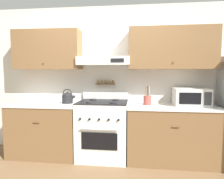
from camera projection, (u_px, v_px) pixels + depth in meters
ground_plane at (99, 167)px, 3.00m from camera, size 16.00×16.00×0.00m
wall_back at (108, 70)px, 3.48m from camera, size 5.20×0.46×2.55m
counter_left at (46, 129)px, 3.41m from camera, size 1.17×0.67×0.89m
counter_right at (171, 133)px, 3.17m from camera, size 1.40×0.67×0.89m
stove_range at (103, 129)px, 3.29m from camera, size 0.80×0.68×1.06m
tea_kettle at (68, 98)px, 3.36m from camera, size 0.23×0.18×0.24m
microwave at (191, 97)px, 3.14m from camera, size 0.52×0.38×0.27m
utensil_crock at (147, 100)px, 3.21m from camera, size 0.13×0.13×0.30m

